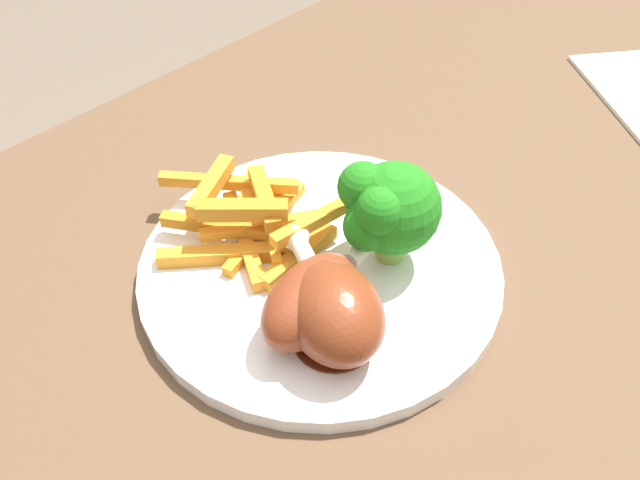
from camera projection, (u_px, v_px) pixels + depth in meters
The scene contains 6 objects.
dining_table at pixel (406, 358), 0.53m from camera, with size 1.26×0.70×0.72m.
dinner_plate at pixel (320, 266), 0.45m from camera, with size 0.25×0.25×0.01m, color white.
broccoli_floret_front at pixel (387, 208), 0.42m from camera, with size 0.07×0.07×0.08m.
carrot_fries_pile at pixel (253, 221), 0.46m from camera, with size 0.13×0.14×0.04m.
chicken_drumstick_near at pixel (337, 313), 0.38m from camera, with size 0.08×0.12×0.05m.
chicken_drumstick_far at pixel (315, 297), 0.40m from camera, with size 0.13×0.06×0.05m.
Camera 1 is at (0.28, 0.16, 1.06)m, focal length 36.26 mm.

